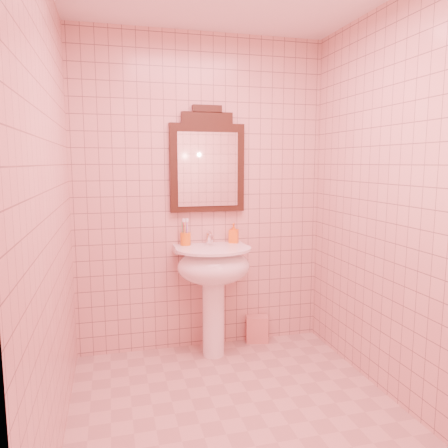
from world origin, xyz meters
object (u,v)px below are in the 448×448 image
object	(u,v)px
pedestal_sink	(213,274)
soap_dispenser	(234,233)
mirror	(207,163)
towel	(257,329)
toothbrush_cup	(186,239)

from	to	relation	value
pedestal_sink	soap_dispenser	distance (m)	0.38
mirror	towel	xyz separation A→B (m)	(0.42, -0.03, -1.39)
toothbrush_cup	pedestal_sink	bearing A→B (deg)	-39.40
pedestal_sink	towel	distance (m)	0.71
mirror	toothbrush_cup	distance (m)	0.62
pedestal_sink	toothbrush_cup	world-z (taller)	toothbrush_cup
toothbrush_cup	mirror	bearing A→B (deg)	13.92
toothbrush_cup	towel	size ratio (longest dim) A/B	0.84
soap_dispenser	mirror	bearing A→B (deg)	-166.63
mirror	soap_dispenser	size ratio (longest dim) A/B	5.15
pedestal_sink	towel	xyz separation A→B (m)	(0.42, 0.17, -0.55)
mirror	towel	bearing A→B (deg)	-4.46
mirror	toothbrush_cup	xyz separation A→B (m)	(-0.19, -0.05, -0.59)
pedestal_sink	toothbrush_cup	distance (m)	0.35
mirror	towel	size ratio (longest dim) A/B	3.73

